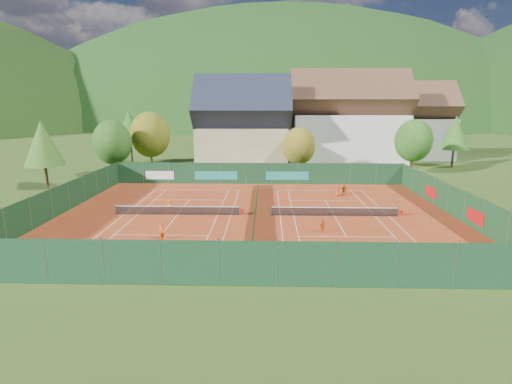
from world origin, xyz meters
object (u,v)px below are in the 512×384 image
object	(u,v)px
hotel_block_b	(409,125)
player_right_far_a	(337,191)
player_left_mid	(162,240)
player_left_near	(162,232)
ball_hopper	(419,255)
player_left_far	(170,206)
player_right_far_b	(344,189)
player_right_near	(323,226)
hotel_block_a	(348,124)
chalet	(243,130)

from	to	relation	value
hotel_block_b	player_right_far_a	xyz separation A→B (m)	(-20.30, -35.33, -5.88)
player_left_mid	hotel_block_b	bearing A→B (deg)	88.80
player_left_near	ball_hopper	bearing A→B (deg)	-25.14
player_left_near	player_left_far	size ratio (longest dim) A/B	1.10
player_right_far_b	player_left_mid	bearing A→B (deg)	47.21
player_left_mid	player_right_near	xyz separation A→B (m)	(13.24, 4.20, -0.01)
hotel_block_a	hotel_block_b	bearing A→B (deg)	29.74
chalet	player_left_mid	world-z (taller)	chalet
hotel_block_b	player_left_near	world-z (taller)	hotel_block_b
ball_hopper	player_right_far_b	size ratio (longest dim) A/B	0.54
player_left_far	player_right_far_a	world-z (taller)	player_right_far_a
player_left_near	player_right_far_b	distance (m)	24.95
player_right_far_a	player_right_far_b	bearing A→B (deg)	-168.24
chalet	ball_hopper	distance (m)	44.92
player_right_far_a	player_right_far_b	size ratio (longest dim) A/B	1.01
hotel_block_a	player_left_mid	bearing A→B (deg)	-117.01
player_left_far	player_right_far_a	distance (m)	20.20
player_right_far_a	player_right_far_b	xyz separation A→B (m)	(1.00, 0.69, -0.00)
player_left_near	player_right_far_a	distance (m)	23.74
player_left_far	ball_hopper	bearing A→B (deg)	166.99
chalet	player_right_far_b	distance (m)	25.46
chalet	hotel_block_b	xyz separation A→B (m)	(33.00, 14.00, -0.01)
chalet	ball_hopper	xyz separation A→B (m)	(15.08, -41.88, -6.07)
player_left_far	player_right_far_b	xyz separation A→B (m)	(19.72, 8.30, 0.07)
hotel_block_b	player_right_far_b	distance (m)	40.09
player_left_far	player_right_near	world-z (taller)	player_left_far
hotel_block_a	player_right_far_b	xyz separation A→B (m)	(-5.30, -26.64, -6.64)
player_left_near	player_right_near	size ratio (longest dim) A/B	1.22
player_right_far_b	player_right_near	bearing A→B (deg)	73.22
chalet	player_right_far_b	world-z (taller)	chalet
hotel_block_a	player_right_far_b	bearing A→B (deg)	-101.25
player_right_far_a	hotel_block_a	bearing A→B (deg)	-125.74
player_right_far_a	player_left_mid	bearing A→B (deg)	24.29
player_right_near	hotel_block_b	bearing A→B (deg)	33.66
hotel_block_b	player_right_near	bearing A→B (deg)	-115.90
player_left_near	player_right_far_b	size ratio (longest dim) A/B	0.99
chalet	player_right_far_a	distance (m)	25.51
player_left_near	player_right_far_a	xyz separation A→B (m)	(17.30, 16.26, 0.01)
chalet	hotel_block_b	distance (m)	35.85
hotel_block_a	player_left_near	size ratio (longest dim) A/B	14.73
chalet	player_left_mid	bearing A→B (deg)	-96.01
player_left_far	player_right_near	bearing A→B (deg)	175.91
ball_hopper	player_right_near	bearing A→B (deg)	132.00
player_left_mid	player_left_far	size ratio (longest dim) A/B	0.92
chalet	hotel_block_b	size ratio (longest dim) A/B	0.94
player_left_mid	player_right_far_a	bearing A→B (deg)	80.66
ball_hopper	player_left_near	bearing A→B (deg)	167.72
hotel_block_b	player_left_mid	world-z (taller)	hotel_block_b
player_left_far	player_right_near	distance (m)	16.37
chalet	player_left_near	world-z (taller)	chalet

